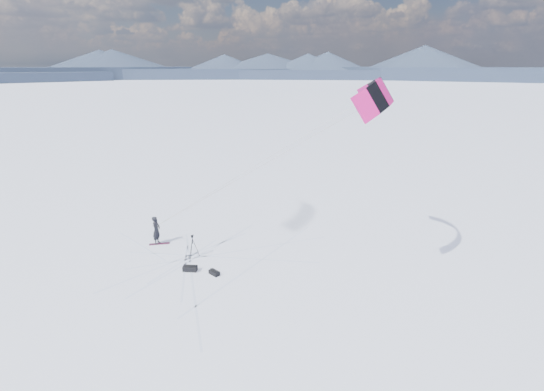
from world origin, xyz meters
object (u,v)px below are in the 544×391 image
(tripod, at_px, (193,243))
(snowboard, at_px, (159,244))
(gear_bag_a, at_px, (190,268))
(gear_bag_b, at_px, (214,273))
(snowkiter, at_px, (158,243))

(tripod, bearing_deg, snowboard, 133.82)
(tripod, distance_m, gear_bag_a, 1.99)
(snowboard, height_order, gear_bag_a, gear_bag_a)
(snowboard, xyz_separation_m, gear_bag_b, (5.30, -2.65, 0.11))
(tripod, relative_size, gear_bag_a, 1.65)
(snowkiter, bearing_deg, gear_bag_b, -125.90)
(gear_bag_a, xyz_separation_m, gear_bag_b, (1.55, 0.02, -0.03))
(snowboard, distance_m, tripod, 3.36)
(gear_bag_a, bearing_deg, snowboard, 131.88)
(snowkiter, height_order, gear_bag_b, snowkiter)
(snowkiter, height_order, snowboard, snowkiter)
(snowkiter, relative_size, gear_bag_b, 2.65)
(gear_bag_a, distance_m, gear_bag_b, 1.55)
(gear_bag_a, bearing_deg, snowkiter, 132.55)
(tripod, relative_size, gear_bag_b, 2.00)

